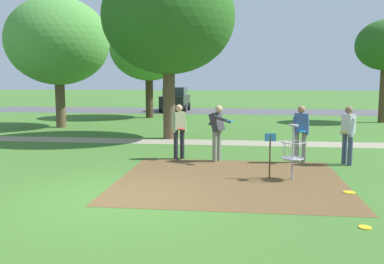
# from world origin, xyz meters

# --- Properties ---
(ground_plane) EXTENTS (160.00, 160.00, 0.00)m
(ground_plane) POSITION_xyz_m (0.00, 0.00, 0.00)
(ground_plane) COLOR #3D6B28
(dirt_tee_pad) EXTENTS (5.54, 5.05, 0.01)m
(dirt_tee_pad) POSITION_xyz_m (2.28, 1.88, 0.00)
(dirt_tee_pad) COLOR brown
(dirt_tee_pad) RESTS_ON ground
(disc_golf_basket) EXTENTS (0.98, 0.58, 1.39)m
(disc_golf_basket) POSITION_xyz_m (3.75, 2.12, 0.75)
(disc_golf_basket) COLOR #9E9EA3
(disc_golf_basket) RESTS_ON ground
(player_foreground_watching) EXTENTS (0.82, 0.94, 1.71)m
(player_foreground_watching) POSITION_xyz_m (1.81, 4.23, 0.99)
(player_foreground_watching) COLOR slate
(player_foreground_watching) RESTS_ON ground
(player_throwing) EXTENTS (0.48, 0.41, 1.71)m
(player_throwing) POSITION_xyz_m (4.29, 4.35, 0.97)
(player_throwing) COLOR slate
(player_throwing) RESTS_ON ground
(player_waiting_left) EXTENTS (0.48, 0.45, 1.71)m
(player_waiting_left) POSITION_xyz_m (0.60, 4.48, 0.97)
(player_waiting_left) COLOR #232328
(player_waiting_left) RESTS_ON ground
(player_waiting_right) EXTENTS (0.45, 0.48, 1.71)m
(player_waiting_right) POSITION_xyz_m (5.60, 4.19, 0.97)
(player_waiting_right) COLOR #384260
(player_waiting_right) RESTS_ON ground
(frisbee_near_basket) EXTENTS (0.22, 0.22, 0.02)m
(frisbee_near_basket) POSITION_xyz_m (1.82, 4.94, 0.01)
(frisbee_near_basket) COLOR #1E93DB
(frisbee_near_basket) RESTS_ON ground
(frisbee_by_tee) EXTENTS (0.21, 0.21, 0.02)m
(frisbee_by_tee) POSITION_xyz_m (4.65, -1.20, 0.01)
(frisbee_by_tee) COLOR gold
(frisbee_by_tee) RESTS_ON ground
(frisbee_mid_grass) EXTENTS (0.26, 0.26, 0.02)m
(frisbee_mid_grass) POSITION_xyz_m (4.93, 1.05, 0.01)
(frisbee_mid_grass) COLOR gold
(frisbee_mid_grass) RESTS_ON ground
(tree_near_left) EXTENTS (4.95, 4.95, 6.57)m
(tree_near_left) POSITION_xyz_m (-3.41, 18.09, 4.45)
(tree_near_left) COLOR #422D1E
(tree_near_left) RESTS_ON ground
(tree_near_right) EXTENTS (5.15, 5.15, 6.55)m
(tree_near_right) POSITION_xyz_m (-6.73, 12.21, 4.35)
(tree_near_right) COLOR brown
(tree_near_right) RESTS_ON ground
(tree_mid_center) EXTENTS (5.41, 5.41, 7.27)m
(tree_mid_center) POSITION_xyz_m (-0.49, 8.88, 4.95)
(tree_mid_center) COLOR brown
(tree_mid_center) RESTS_ON ground
(parking_lot_strip) EXTENTS (36.00, 6.00, 0.01)m
(parking_lot_strip) POSITION_xyz_m (0.00, 23.97, 0.00)
(parking_lot_strip) COLOR #4C4C51
(parking_lot_strip) RESTS_ON ground
(parked_car_leftmost) EXTENTS (2.02, 4.22, 1.84)m
(parked_car_leftmost) POSITION_xyz_m (-2.60, 23.45, 0.92)
(parked_car_leftmost) COLOR black
(parked_car_leftmost) RESTS_ON ground
(gravel_path) EXTENTS (40.00, 1.37, 0.00)m
(gravel_path) POSITION_xyz_m (0.00, 8.03, 0.00)
(gravel_path) COLOR gray
(gravel_path) RESTS_ON ground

